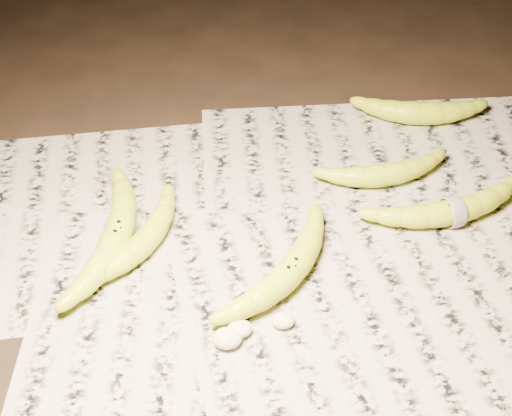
{
  "coord_description": "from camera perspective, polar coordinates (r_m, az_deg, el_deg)",
  "views": [
    {
      "loc": [
        -0.09,
        -0.66,
        0.72
      ],
      "look_at": [
        -0.02,
        0.03,
        0.05
      ],
      "focal_mm": 50.0,
      "sensor_mm": 36.0,
      "label": 1
    }
  ],
  "objects": [
    {
      "name": "newspaper_patch",
      "position": [
        0.97,
        3.15,
        -3.97
      ],
      "size": [
        0.9,
        0.7,
        0.01
      ],
      "primitive_type": "cube",
      "color": "#A19A8A",
      "rests_on": "ground"
    },
    {
      "name": "banana_upper_a",
      "position": [
        1.07,
        10.37,
        2.78
      ],
      "size": [
        0.18,
        0.07,
        0.03
      ],
      "primitive_type": null,
      "rotation": [
        0.0,
        0.0,
        0.11
      ],
      "color": "#C4E31C",
      "rests_on": "newspaper_patch"
    },
    {
      "name": "banana_center",
      "position": [
        0.92,
        2.77,
        -4.97
      ],
      "size": [
        0.18,
        0.2,
        0.04
      ],
      "primitive_type": null,
      "rotation": [
        0.0,
        0.0,
        0.85
      ],
      "color": "#C4E31C",
      "rests_on": "newspaper_patch"
    },
    {
      "name": "ground",
      "position": [
        0.98,
        1.3,
        -3.31
      ],
      "size": [
        3.0,
        3.0,
        0.0
      ],
      "primitive_type": "plane",
      "color": "black",
      "rests_on": "ground"
    },
    {
      "name": "flesh_chunk_a",
      "position": [
        0.87,
        -2.31,
        -10.21
      ],
      "size": [
        0.04,
        0.03,
        0.02
      ],
      "primitive_type": "ellipsoid",
      "color": "beige",
      "rests_on": "newspaper_patch"
    },
    {
      "name": "banana_left_a",
      "position": [
        0.98,
        -11.08,
        -2.07
      ],
      "size": [
        0.12,
        0.24,
        0.04
      ],
      "primitive_type": null,
      "rotation": [
        0.0,
        0.0,
        1.33
      ],
      "color": "#C4E31C",
      "rests_on": "newspaper_patch"
    },
    {
      "name": "flesh_chunk_c",
      "position": [
        0.88,
        2.19,
        -8.81
      ],
      "size": [
        0.03,
        0.02,
        0.02
      ],
      "primitive_type": "ellipsoid",
      "color": "beige",
      "rests_on": "newspaper_patch"
    },
    {
      "name": "measuring_tape",
      "position": [
        1.03,
        15.51,
        -0.15
      ],
      "size": [
        0.01,
        0.05,
        0.05
      ],
      "primitive_type": "torus",
      "rotation": [
        0.0,
        1.57,
        0.19
      ],
      "color": "white",
      "rests_on": "newspaper_patch"
    },
    {
      "name": "banana_upper_b",
      "position": [
        1.2,
        13.04,
        7.54
      ],
      "size": [
        0.2,
        0.09,
        0.04
      ],
      "primitive_type": null,
      "rotation": [
        0.0,
        0.0,
        -0.15
      ],
      "color": "#C4E31C",
      "rests_on": "newspaper_patch"
    },
    {
      "name": "banana_left_b",
      "position": [
        0.97,
        -8.76,
        -2.36
      ],
      "size": [
        0.14,
        0.18,
        0.03
      ],
      "primitive_type": null,
      "rotation": [
        0.0,
        0.0,
        0.99
      ],
      "color": "#C4E31C",
      "rests_on": "newspaper_patch"
    },
    {
      "name": "banana_taped",
      "position": [
        1.03,
        15.51,
        -0.15
      ],
      "size": [
        0.23,
        0.1,
        0.04
      ],
      "primitive_type": null,
      "rotation": [
        0.0,
        0.0,
        0.19
      ],
      "color": "#C4E31C",
      "rests_on": "newspaper_patch"
    },
    {
      "name": "flesh_chunk_b",
      "position": [
        0.88,
        -1.31,
        -9.48
      ],
      "size": [
        0.03,
        0.03,
        0.02
      ],
      "primitive_type": "ellipsoid",
      "color": "beige",
      "rests_on": "newspaper_patch"
    }
  ]
}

